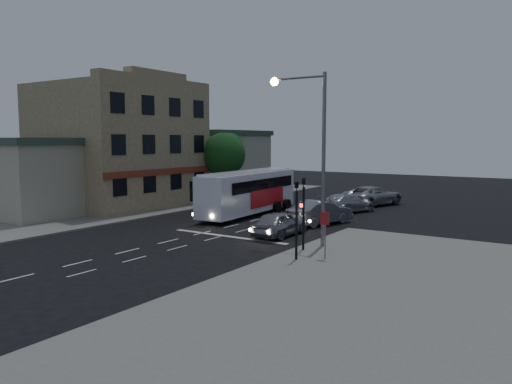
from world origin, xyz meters
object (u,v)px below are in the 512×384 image
Objects in this scene: car_sedan_a at (320,212)px; traffic_signal_main at (303,205)px; tour_bus at (249,191)px; street_tree at (224,153)px; car_suv at (280,223)px; traffic_signal_side at (297,211)px; car_sedan_c at (373,196)px; streetlight at (312,139)px; car_sedan_b at (347,203)px; regulatory_sign at (325,227)px.

traffic_signal_main is (2.95, -7.94, 1.60)m from car_sedan_a.
street_tree is at bearing 136.17° from tour_bus.
traffic_signal_side reaches higher than car_suv.
car_sedan_c is 13.82m from street_tree.
traffic_signal_side is at bearing -74.30° from streetlight.
car_sedan_b is at bearing 105.04° from traffic_signal_side.
streetlight reaches higher than traffic_signal_side.
traffic_signal_main is (3.64, -14.19, 1.68)m from car_sedan_b.
tour_bus is at bearing 132.93° from traffic_signal_side.
car_sedan_a is 14.78m from street_tree.
car_sedan_b is 5.27m from car_sedan_c.
regulatory_sign is at bearing -51.25° from streetlight.
street_tree reaches higher than car_sedan_c.
car_sedan_c is (0.10, 5.26, 0.10)m from car_sedan_b.
car_sedan_a is 0.83× the size of car_sedan_c.
car_sedan_a is 0.56× the size of streetlight.
traffic_signal_main is 0.66× the size of street_tree.
car_sedan_a is 10.69m from traffic_signal_side.
car_suv is 11.17m from car_sedan_b.
tour_bus is 14.77m from regulatory_sign.
traffic_signal_main is (3.54, -19.45, 1.58)m from car_sedan_c.
car_sedan_b is at bearing 104.87° from streetlight.
car_suv is at bearing 127.82° from traffic_signal_side.
car_suv is 0.73× the size of car_sedan_c.
streetlight is (3.39, -12.76, 4.99)m from car_sedan_b.
car_suv is 4.69m from traffic_signal_main.
car_suv is at bearing 102.01° from car_sedan_a.
car_sedan_b is (5.69, 5.38, -1.07)m from tour_bus.
car_suv is 6.39m from regulatory_sign.
tour_bus is at bearing 60.65° from car_sedan_b.
traffic_signal_side is (4.24, -21.43, 1.58)m from car_sedan_c.
traffic_signal_main reaches higher than car_sedan_b.
car_suv is 0.86× the size of car_sedan_b.
car_sedan_c is 0.67× the size of streetlight.
tour_bus is 14.74m from traffic_signal_side.
streetlight is (-0.96, 3.40, 3.31)m from traffic_signal_side.
traffic_signal_side is (4.34, -16.16, 1.68)m from car_sedan_b.
car_sedan_c is at bearing 100.33° from streetlight.
traffic_signal_side is 4.84m from streetlight.
tour_bus reaches higher than car_suv.
regulatory_sign is (4.65, -8.95, 0.77)m from car_sedan_a.
streetlight is 1.45× the size of street_tree.
car_suv is 1.08× the size of traffic_signal_main.
traffic_signal_main is at bearing 125.08° from car_sedan_a.
regulatory_sign is 0.35× the size of street_tree.
car_sedan_a is 6.29m from car_sedan_b.
car_suv is 2.01× the size of regulatory_sign.
street_tree is (-12.16, 0.06, 3.75)m from car_sedan_b.
car_sedan_c is 21.90m from traffic_signal_side.
car_sedan_b is 14.74m from traffic_signal_main.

